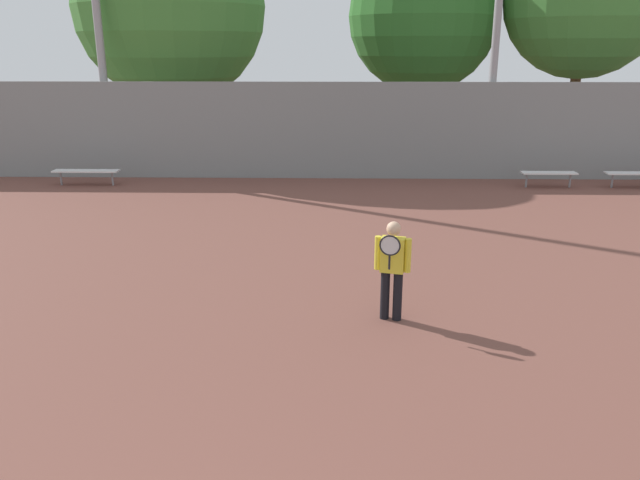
{
  "coord_description": "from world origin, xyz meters",
  "views": [
    {
      "loc": [
        1.33,
        -1.81,
        4.04
      ],
      "look_at": [
        1.11,
        8.23,
        0.89
      ],
      "focal_mm": 35.0,
      "sensor_mm": 36.0,
      "label": 1
    }
  ],
  "objects_px": {
    "bench_courtside_far": "(86,172)",
    "bench_adjacent_court": "(549,174)",
    "tennis_player": "(392,265)",
    "tree_green_tall": "(423,17)",
    "light_pole_far_right": "(499,6)",
    "tree_green_broad": "(170,7)"
  },
  "relations": [
    {
      "from": "bench_courtside_far",
      "to": "bench_adjacent_court",
      "type": "height_order",
      "value": "same"
    },
    {
      "from": "bench_courtside_far",
      "to": "tree_green_tall",
      "type": "height_order",
      "value": "tree_green_tall"
    },
    {
      "from": "tennis_player",
      "to": "light_pole_far_right",
      "type": "xyz_separation_m",
      "value": [
        3.98,
        11.01,
        4.27
      ]
    },
    {
      "from": "light_pole_far_right",
      "to": "tree_green_broad",
      "type": "bearing_deg",
      "value": 160.98
    },
    {
      "from": "tennis_player",
      "to": "tree_green_broad",
      "type": "bearing_deg",
      "value": 129.61
    },
    {
      "from": "bench_adjacent_court",
      "to": "light_pole_far_right",
      "type": "bearing_deg",
      "value": 133.42
    },
    {
      "from": "bench_courtside_far",
      "to": "bench_adjacent_court",
      "type": "bearing_deg",
      "value": 0.0
    },
    {
      "from": "tennis_player",
      "to": "bench_adjacent_court",
      "type": "xyz_separation_m",
      "value": [
        5.47,
        9.43,
        -0.47
      ]
    },
    {
      "from": "tennis_player",
      "to": "bench_adjacent_court",
      "type": "distance_m",
      "value": 10.91
    },
    {
      "from": "tennis_player",
      "to": "light_pole_far_right",
      "type": "distance_m",
      "value": 12.46
    },
    {
      "from": "bench_courtside_far",
      "to": "light_pole_far_right",
      "type": "relative_size",
      "value": 0.23
    },
    {
      "from": "bench_adjacent_court",
      "to": "tree_green_tall",
      "type": "xyz_separation_m",
      "value": [
        -2.97,
        7.02,
        4.65
      ]
    },
    {
      "from": "light_pole_far_right",
      "to": "tree_green_tall",
      "type": "bearing_deg",
      "value": 105.19
    },
    {
      "from": "bench_adjacent_court",
      "to": "tree_green_tall",
      "type": "relative_size",
      "value": 0.2
    },
    {
      "from": "tree_green_tall",
      "to": "tree_green_broad",
      "type": "relative_size",
      "value": 0.91
    },
    {
      "from": "light_pole_far_right",
      "to": "tree_green_broad",
      "type": "distance_m",
      "value": 11.35
    },
    {
      "from": "tree_green_tall",
      "to": "tennis_player",
      "type": "bearing_deg",
      "value": -98.65
    },
    {
      "from": "bench_adjacent_court",
      "to": "tree_green_tall",
      "type": "height_order",
      "value": "tree_green_tall"
    },
    {
      "from": "bench_adjacent_court",
      "to": "tree_green_tall",
      "type": "bearing_deg",
      "value": 112.92
    },
    {
      "from": "tennis_player",
      "to": "tree_green_tall",
      "type": "bearing_deg",
      "value": 96.31
    },
    {
      "from": "tree_green_broad",
      "to": "tennis_player",
      "type": "bearing_deg",
      "value": -65.35
    },
    {
      "from": "bench_adjacent_court",
      "to": "tree_green_tall",
      "type": "distance_m",
      "value": 8.93
    }
  ]
}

